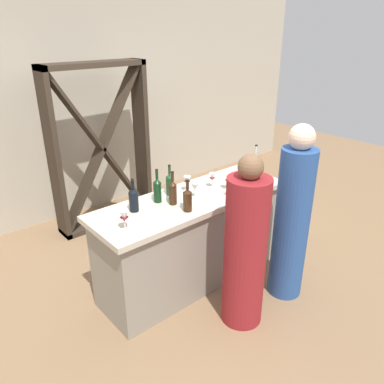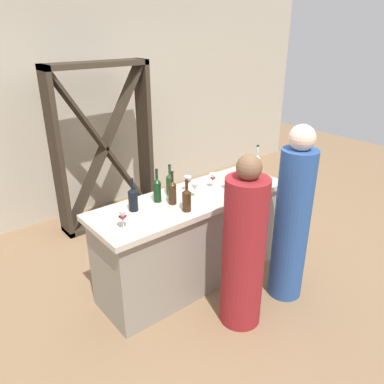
% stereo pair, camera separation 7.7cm
% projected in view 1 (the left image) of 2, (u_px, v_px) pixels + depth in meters
% --- Properties ---
extents(ground_plane, '(12.00, 12.00, 0.00)m').
position_uv_depth(ground_plane, '(192.00, 279.00, 3.79)').
color(ground_plane, '#846647').
extents(back_wall, '(8.00, 0.10, 2.80)m').
position_uv_depth(back_wall, '(78.00, 106.00, 4.74)').
color(back_wall, '#B2A893').
rests_on(back_wall, ground).
extents(bar_counter, '(1.92, 0.65, 0.90)m').
position_uv_depth(bar_counter, '(192.00, 240.00, 3.60)').
color(bar_counter, gray).
rests_on(bar_counter, ground).
extents(wine_rack, '(1.22, 0.28, 1.97)m').
position_uv_depth(wine_rack, '(101.00, 148.00, 4.52)').
color(wine_rack, '#33281E').
rests_on(wine_rack, ground).
extents(wine_bottle_leftmost_near_black, '(0.08, 0.08, 0.29)m').
position_uv_depth(wine_bottle_leftmost_near_black, '(134.00, 199.00, 3.12)').
color(wine_bottle_leftmost_near_black, black).
rests_on(wine_bottle_leftmost_near_black, bar_counter).
extents(wine_bottle_second_left_dark_green, '(0.07, 0.07, 0.30)m').
position_uv_depth(wine_bottle_second_left_dark_green, '(157.00, 190.00, 3.28)').
color(wine_bottle_second_left_dark_green, black).
rests_on(wine_bottle_second_left_dark_green, bar_counter).
extents(wine_bottle_center_amber_brown, '(0.07, 0.07, 0.30)m').
position_uv_depth(wine_bottle_center_amber_brown, '(173.00, 192.00, 3.24)').
color(wine_bottle_center_amber_brown, '#331E0F').
rests_on(wine_bottle_center_amber_brown, bar_counter).
extents(wine_bottle_second_right_amber_brown, '(0.08, 0.08, 0.28)m').
position_uv_depth(wine_bottle_second_right_amber_brown, '(188.00, 199.00, 3.13)').
color(wine_bottle_second_right_amber_brown, '#331E0F').
rests_on(wine_bottle_second_right_amber_brown, bar_counter).
extents(wine_bottle_rightmost_olive_green, '(0.07, 0.07, 0.29)m').
position_uv_depth(wine_bottle_rightmost_olive_green, '(170.00, 184.00, 3.43)').
color(wine_bottle_rightmost_olive_green, '#193D1E').
rests_on(wine_bottle_rightmost_olive_green, bar_counter).
extents(wine_bottle_far_right_clear_pale, '(0.07, 0.07, 0.34)m').
position_uv_depth(wine_bottle_far_right_clear_pale, '(255.00, 165.00, 3.83)').
color(wine_bottle_far_right_clear_pale, '#B7C6B2').
rests_on(wine_bottle_far_right_clear_pale, bar_counter).
extents(wine_glass_near_left, '(0.06, 0.06, 0.15)m').
position_uv_depth(wine_glass_near_left, '(231.00, 187.00, 3.38)').
color(wine_glass_near_left, white).
rests_on(wine_glass_near_left, bar_counter).
extents(wine_glass_near_center, '(0.08, 0.08, 0.16)m').
position_uv_depth(wine_glass_near_center, '(124.00, 217.00, 2.83)').
color(wine_glass_near_center, white).
rests_on(wine_glass_near_center, bar_counter).
extents(wine_glass_near_right, '(0.08, 0.08, 0.16)m').
position_uv_depth(wine_glass_near_right, '(229.00, 179.00, 3.53)').
color(wine_glass_near_right, white).
rests_on(wine_glass_near_right, bar_counter).
extents(wine_glass_far_left, '(0.07, 0.07, 0.15)m').
position_uv_depth(wine_glass_far_left, '(195.00, 187.00, 3.36)').
color(wine_glass_far_left, white).
rests_on(wine_glass_far_left, bar_counter).
extents(wine_glass_far_center, '(0.06, 0.06, 0.15)m').
position_uv_depth(wine_glass_far_center, '(212.00, 178.00, 3.58)').
color(wine_glass_far_center, white).
rests_on(wine_glass_far_center, bar_counter).
extents(wine_glass_far_right, '(0.07, 0.07, 0.15)m').
position_uv_depth(wine_glass_far_right, '(187.00, 181.00, 3.50)').
color(wine_glass_far_right, white).
rests_on(wine_glass_far_right, bar_counter).
extents(person_left_guest, '(0.38, 0.38, 1.62)m').
position_uv_depth(person_left_guest, '(292.00, 220.00, 3.31)').
color(person_left_guest, '#284C8C').
rests_on(person_left_guest, ground).
extents(person_center_guest, '(0.41, 0.41, 1.49)m').
position_uv_depth(person_center_guest, '(245.00, 250.00, 3.01)').
color(person_center_guest, maroon).
rests_on(person_center_guest, ground).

